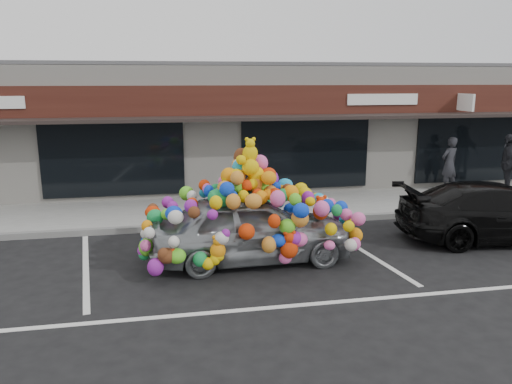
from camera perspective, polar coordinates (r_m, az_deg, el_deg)
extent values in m
plane|color=black|center=(10.76, -1.75, -7.88)|extent=(90.00, 90.00, 0.00)
cube|color=silver|center=(18.58, -5.97, 7.52)|extent=(24.00, 6.00, 4.20)
cube|color=#59595B|center=(18.51, -6.13, 14.16)|extent=(24.00, 6.00, 0.12)
cube|color=#38150F|center=(15.45, -5.06, 10.37)|extent=(24.00, 0.18, 0.90)
cube|color=black|center=(14.97, -4.82, 8.38)|extent=(24.00, 1.20, 0.10)
cube|color=white|center=(17.82, 22.77, 9.44)|extent=(0.08, 0.95, 0.55)
cube|color=white|center=(16.81, 14.30, 10.23)|extent=(2.40, 0.04, 0.35)
cube|color=black|center=(15.65, -15.97, 3.70)|extent=(4.20, 0.12, 2.30)
cube|color=black|center=(16.24, 5.66, 4.45)|extent=(4.20, 0.12, 2.30)
cube|color=black|center=(18.83, 23.52, 4.60)|extent=(4.20, 0.12, 2.30)
cube|color=gray|center=(14.51, -4.25, -2.08)|extent=(26.00, 3.00, 0.15)
cube|color=slate|center=(13.08, -3.49, -3.75)|extent=(26.00, 0.18, 0.16)
cube|color=silver|center=(10.95, -18.88, -8.20)|extent=(0.73, 4.37, 0.01)
cube|color=silver|center=(11.67, 11.87, -6.45)|extent=(0.73, 4.37, 0.01)
cube|color=silver|center=(9.25, 13.21, -11.80)|extent=(14.00, 0.12, 0.01)
imported|color=silver|center=(10.56, -0.62, -4.13)|extent=(1.82, 4.30, 1.45)
ellipsoid|color=#F84202|center=(10.26, -0.64, 2.67)|extent=(1.33, 1.82, 1.09)
sphere|color=#F1A211|center=(10.68, 7.42, -2.23)|extent=(0.34, 0.34, 0.34)
sphere|color=blue|center=(9.86, 3.81, -6.46)|extent=(0.36, 0.36, 0.36)
sphere|color=green|center=(11.37, -5.43, -3.59)|extent=(0.30, 0.30, 0.30)
sphere|color=#F46ACB|center=(10.18, -0.64, 5.40)|extent=(0.32, 0.32, 0.32)
sphere|color=orange|center=(10.42, -7.66, -2.56)|extent=(0.30, 0.30, 0.30)
imported|color=black|center=(13.27, 25.94, -2.06)|extent=(2.45, 4.93, 1.38)
imported|color=#25242A|center=(17.74, 21.21, 3.02)|extent=(0.75, 0.60, 1.79)
imported|color=#2A262C|center=(18.09, 26.79, 2.91)|extent=(1.21, 0.98, 1.93)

